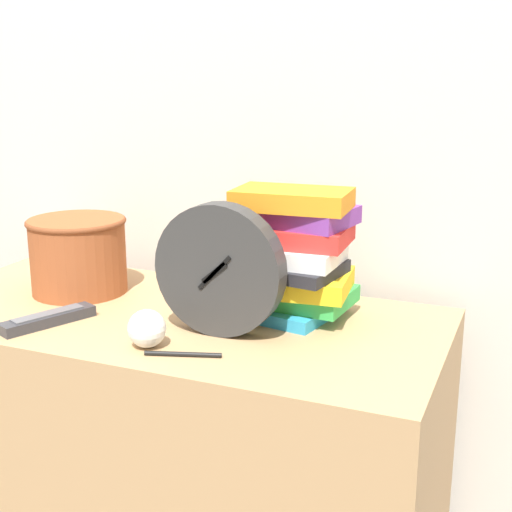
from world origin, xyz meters
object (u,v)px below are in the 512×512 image
basket (78,253)px  desk_clock (219,270)px  crumpled_paper_ball (147,329)px  book_stack (291,254)px  pen (183,354)px  tv_remote (48,319)px

basket → desk_clock: bearing=-16.3°
desk_clock → crumpled_paper_ball: (-0.09, -0.10, -0.09)m
book_stack → pen: size_ratio=2.10×
book_stack → tv_remote: 0.47m
book_stack → crumpled_paper_ball: bearing=-125.7°
basket → tv_remote: size_ratio=1.14×
book_stack → basket: size_ratio=1.28×
tv_remote → pen: bearing=-7.2°
tv_remote → pen: size_ratio=1.45×
book_stack → pen: bearing=-110.7°
tv_remote → basket: bearing=109.4°
crumpled_paper_ball → pen: 0.08m
desk_clock → book_stack: size_ratio=0.90×
basket → pen: 0.44m
desk_clock → pen: 0.17m
pen → basket: bearing=148.1°
desk_clock → crumpled_paper_ball: bearing=-130.5°
basket → pen: size_ratio=1.65×
desk_clock → basket: 0.40m
basket → crumpled_paper_ball: basket is taller
crumpled_paper_ball → basket: bearing=143.8°
pen → book_stack: bearing=69.3°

